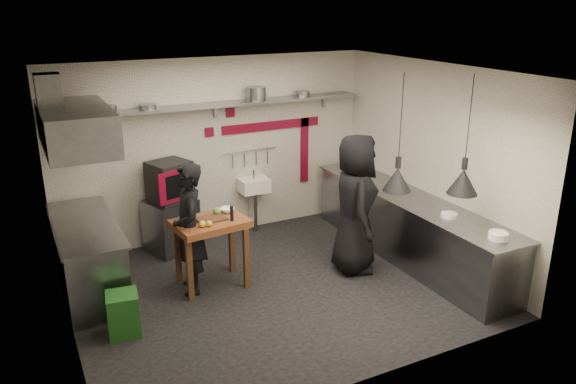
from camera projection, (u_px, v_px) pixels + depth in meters
name	position (u px, v px, depth m)	size (l,w,h in m)	color
floor	(275.00, 288.00, 7.37)	(5.00, 5.00, 0.00)	black
ceiling	(273.00, 72.00, 6.46)	(5.00, 5.00, 0.00)	beige
wall_back	(216.00, 149.00, 8.69)	(5.00, 0.04, 2.80)	beige
wall_front	(372.00, 252.00, 5.14)	(5.00, 0.04, 2.80)	beige
wall_left	(58.00, 221.00, 5.85)	(0.04, 4.20, 2.80)	beige
wall_right	(433.00, 162.00, 7.98)	(0.04, 4.20, 2.80)	beige
red_band_horiz	(272.00, 126.00, 8.99)	(1.70, 0.02, 0.14)	maroon
red_band_vert	(304.00, 150.00, 9.40)	(0.14, 0.02, 1.10)	maroon
red_tile_a	(230.00, 113.00, 8.60)	(0.14, 0.02, 0.14)	maroon
red_tile_b	(209.00, 132.00, 8.54)	(0.14, 0.02, 0.14)	maroon
back_shelf	(218.00, 105.00, 8.30)	(4.60, 0.34, 0.04)	slate
shelf_bracket_left	(83.00, 121.00, 7.65)	(0.04, 0.06, 0.24)	slate
shelf_bracket_mid	(215.00, 110.00, 8.46)	(0.04, 0.06, 0.24)	slate
shelf_bracket_right	(324.00, 100.00, 9.27)	(0.04, 0.06, 0.24)	slate
pan_far_left	(107.00, 109.00, 7.61)	(0.27, 0.27, 0.09)	slate
pan_mid_left	(147.00, 107.00, 7.84)	(0.25, 0.25, 0.07)	slate
stock_pot	(256.00, 93.00, 8.53)	(0.30, 0.30, 0.20)	slate
pan_right	(302.00, 94.00, 8.89)	(0.24, 0.24, 0.08)	slate
oven_stand	(171.00, 225.00, 8.38)	(0.65, 0.59, 0.80)	slate
combi_oven	(170.00, 181.00, 8.18)	(0.54, 0.50, 0.58)	black
oven_door	(174.00, 186.00, 7.93)	(0.52, 0.03, 0.46)	maroon
oven_glass	(176.00, 186.00, 7.93)	(0.34, 0.02, 0.34)	black
hand_sink	(254.00, 185.00, 8.97)	(0.46, 0.34, 0.22)	white
sink_tap	(254.00, 174.00, 8.92)	(0.03, 0.03, 0.14)	slate
sink_drain	(255.00, 212.00, 9.08)	(0.06, 0.06, 0.66)	slate
utensil_rail	(250.00, 150.00, 8.92)	(0.02, 0.02, 0.90)	slate
counter_right	(408.00, 228.00, 8.14)	(0.70, 3.80, 0.90)	slate
counter_right_top	(410.00, 198.00, 7.99)	(0.76, 3.90, 0.03)	slate
plate_stack	(498.00, 236.00, 6.56)	(0.23, 0.23, 0.09)	white
small_bowl_right	(449.00, 215.00, 7.24)	(0.21, 0.21, 0.05)	white
counter_left	(88.00, 258.00, 7.20)	(0.70, 1.90, 0.90)	slate
counter_left_top	(84.00, 225.00, 7.05)	(0.76, 2.00, 0.03)	slate
extractor_hood	(76.00, 128.00, 6.67)	(0.78, 1.60, 0.50)	slate
hood_duct	(49.00, 96.00, 6.43)	(0.28, 0.28, 0.50)	slate
green_bin	(123.00, 314.00, 6.30)	(0.34, 0.34, 0.50)	#1A5119
prep_table	(212.00, 253.00, 7.32)	(0.92, 0.64, 0.92)	brown
cutting_board	(211.00, 219.00, 7.19)	(0.37, 0.26, 0.03)	#52321D
pepper_mill	(232.00, 213.00, 7.13)	(0.05, 0.05, 0.20)	black
lemon_a	(202.00, 224.00, 6.95)	(0.09, 0.09, 0.09)	gold
lemon_b	(209.00, 224.00, 6.96)	(0.08, 0.08, 0.08)	gold
veg_ball	(217.00, 211.00, 7.33)	(0.11, 0.11, 0.11)	olive
steel_tray	(185.00, 219.00, 7.17)	(0.18, 0.12, 0.03)	slate
bowl	(227.00, 210.00, 7.44)	(0.19, 0.19, 0.06)	white
heat_lamp_near	(400.00, 134.00, 6.70)	(0.35, 0.35, 1.45)	black
heat_lamp_far	(468.00, 136.00, 6.57)	(0.37, 0.37, 1.44)	black
chef_left	(189.00, 229.00, 7.06)	(0.62, 0.41, 1.71)	black
chef_right	(355.00, 204.00, 7.60)	(0.94, 0.61, 1.93)	black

